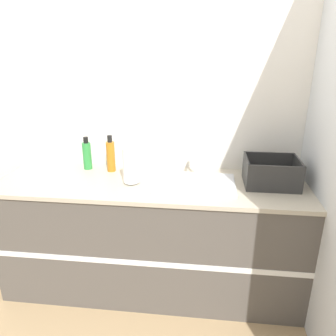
{
  "coord_description": "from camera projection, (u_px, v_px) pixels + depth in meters",
  "views": [
    {
      "loc": [
        0.36,
        -1.79,
        1.79
      ],
      "look_at": [
        0.12,
        0.29,
        1.01
      ],
      "focal_mm": 35.0,
      "sensor_mm": 36.0,
      "label": 1
    }
  ],
  "objects": [
    {
      "name": "ground_plane",
      "position": [
        146.0,
        313.0,
        2.33
      ],
      "size": [
        12.0,
        12.0,
        0.0
      ],
      "primitive_type": "plane",
      "color": "tan"
    },
    {
      "name": "wall_back",
      "position": [
        158.0,
        114.0,
        2.5
      ],
      "size": [
        4.57,
        0.06,
        2.6
      ],
      "color": "silver",
      "rests_on": "ground_plane"
    },
    {
      "name": "wall_right",
      "position": [
        326.0,
        129.0,
        2.05
      ],
      "size": [
        0.06,
        2.64,
        2.6
      ],
      "color": "silver",
      "rests_on": "ground_plane"
    },
    {
      "name": "counter_cabinet",
      "position": [
        152.0,
        235.0,
        2.47
      ],
      "size": [
        2.2,
        0.67,
        0.89
      ],
      "color": "#514C47",
      "rests_on": "ground_plane"
    },
    {
      "name": "sink",
      "position": [
        195.0,
        182.0,
        2.26
      ],
      "size": [
        0.55,
        0.38,
        0.24
      ],
      "color": "silver",
      "rests_on": "counter_cabinet"
    },
    {
      "name": "paper_towel_roll",
      "position": [
        131.0,
        165.0,
        2.25
      ],
      "size": [
        0.11,
        0.11,
        0.26
      ],
      "color": "#4C4C51",
      "rests_on": "counter_cabinet"
    },
    {
      "name": "dish_rack",
      "position": [
        271.0,
        175.0,
        2.25
      ],
      "size": [
        0.36,
        0.29,
        0.19
      ],
      "color": "#2D2D2D",
      "rests_on": "counter_cabinet"
    },
    {
      "name": "bottle_green",
      "position": [
        87.0,
        155.0,
        2.52
      ],
      "size": [
        0.07,
        0.07,
        0.25
      ],
      "color": "#2D8C3D",
      "rests_on": "counter_cabinet"
    },
    {
      "name": "bottle_amber",
      "position": [
        111.0,
        156.0,
        2.47
      ],
      "size": [
        0.06,
        0.06,
        0.28
      ],
      "color": "#B26B19",
      "rests_on": "counter_cabinet"
    }
  ]
}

